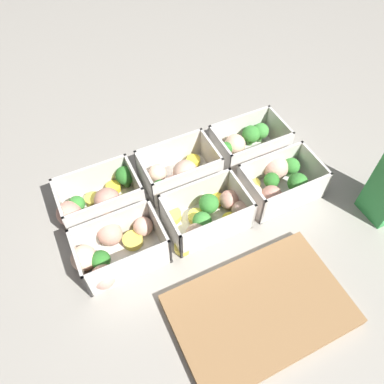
# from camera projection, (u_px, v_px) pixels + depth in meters

# --- Properties ---
(ground_plane) EXTENTS (4.00, 4.00, 0.00)m
(ground_plane) POSITION_uv_depth(u_px,v_px,m) (192.00, 200.00, 0.75)
(ground_plane) COLOR gray
(container_near_left) EXTENTS (0.15, 0.10, 0.07)m
(container_near_left) POSITION_uv_depth(u_px,v_px,m) (248.00, 144.00, 0.81)
(container_near_left) COLOR silver
(container_near_left) RESTS_ON ground_plane
(container_near_center) EXTENTS (0.15, 0.10, 0.07)m
(container_near_center) POSITION_uv_depth(u_px,v_px,m) (177.00, 174.00, 0.75)
(container_near_center) COLOR silver
(container_near_center) RESTS_ON ground_plane
(container_near_right) EXTENTS (0.18, 0.12, 0.07)m
(container_near_right) POSITION_uv_depth(u_px,v_px,m) (99.00, 201.00, 0.71)
(container_near_right) COLOR silver
(container_near_right) RESTS_ON ground_plane
(container_far_left) EXTENTS (0.17, 0.12, 0.07)m
(container_far_left) POSITION_uv_depth(u_px,v_px,m) (275.00, 182.00, 0.74)
(container_far_left) COLOR silver
(container_far_left) RESTS_ON ground_plane
(container_far_center) EXTENTS (0.17, 0.11, 0.07)m
(container_far_center) POSITION_uv_depth(u_px,v_px,m) (210.00, 215.00, 0.70)
(container_far_center) COLOR silver
(container_far_center) RESTS_ON ground_plane
(container_far_right) EXTENTS (0.17, 0.13, 0.07)m
(container_far_right) POSITION_uv_depth(u_px,v_px,m) (112.00, 250.00, 0.65)
(container_far_right) COLOR silver
(container_far_right) RESTS_ON ground_plane
(cutting_board) EXTENTS (0.28, 0.18, 0.02)m
(cutting_board) POSITION_uv_depth(u_px,v_px,m) (261.00, 309.00, 0.60)
(cutting_board) COLOR olive
(cutting_board) RESTS_ON ground_plane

